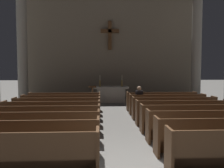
% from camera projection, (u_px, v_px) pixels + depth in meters
% --- Properties ---
extents(pew_left_row_1, '(3.54, 0.50, 0.95)m').
position_uv_depth(pew_left_row_1, '(6.00, 154.00, 4.42)').
color(pew_left_row_1, brown).
rests_on(pew_left_row_1, ground).
extents(pew_left_row_2, '(3.54, 0.50, 0.95)m').
position_uv_depth(pew_left_row_2, '(24.00, 138.00, 5.45)').
color(pew_left_row_2, brown).
rests_on(pew_left_row_2, ground).
extents(pew_left_row_3, '(3.54, 0.50, 0.95)m').
position_uv_depth(pew_left_row_3, '(36.00, 127.00, 6.48)').
color(pew_left_row_3, brown).
rests_on(pew_left_row_3, ground).
extents(pew_left_row_4, '(3.54, 0.50, 0.95)m').
position_uv_depth(pew_left_row_4, '(45.00, 119.00, 7.50)').
color(pew_left_row_4, brown).
rests_on(pew_left_row_4, ground).
extents(pew_left_row_5, '(3.54, 0.50, 0.95)m').
position_uv_depth(pew_left_row_5, '(52.00, 113.00, 8.53)').
color(pew_left_row_5, brown).
rests_on(pew_left_row_5, ground).
extents(pew_left_row_6, '(3.54, 0.50, 0.95)m').
position_uv_depth(pew_left_row_6, '(57.00, 109.00, 9.56)').
color(pew_left_row_6, brown).
rests_on(pew_left_row_6, ground).
extents(pew_left_row_7, '(3.54, 0.50, 0.95)m').
position_uv_depth(pew_left_row_7, '(61.00, 105.00, 10.59)').
color(pew_left_row_7, brown).
rests_on(pew_left_row_7, ground).
extents(pew_left_row_8, '(3.54, 0.50, 0.95)m').
position_uv_depth(pew_left_row_8, '(65.00, 102.00, 11.62)').
color(pew_left_row_8, brown).
rests_on(pew_left_row_8, ground).
extents(pew_right_row_3, '(3.54, 0.50, 0.95)m').
position_uv_depth(pew_right_row_3, '(207.00, 125.00, 6.71)').
color(pew_right_row_3, brown).
rests_on(pew_right_row_3, ground).
extents(pew_right_row_4, '(3.54, 0.50, 0.95)m').
position_uv_depth(pew_right_row_4, '(193.00, 118.00, 7.74)').
color(pew_right_row_4, brown).
rests_on(pew_right_row_4, ground).
extents(pew_right_row_5, '(3.54, 0.50, 0.95)m').
position_uv_depth(pew_right_row_5, '(182.00, 112.00, 8.77)').
color(pew_right_row_5, brown).
rests_on(pew_right_row_5, ground).
extents(pew_right_row_6, '(3.54, 0.50, 0.95)m').
position_uv_depth(pew_right_row_6, '(174.00, 108.00, 9.79)').
color(pew_right_row_6, brown).
rests_on(pew_right_row_6, ground).
extents(pew_right_row_7, '(3.54, 0.50, 0.95)m').
position_uv_depth(pew_right_row_7, '(167.00, 104.00, 10.82)').
color(pew_right_row_7, brown).
rests_on(pew_right_row_7, ground).
extents(pew_right_row_8, '(3.54, 0.50, 0.95)m').
position_uv_depth(pew_right_row_8, '(161.00, 101.00, 11.85)').
color(pew_right_row_8, brown).
rests_on(pew_right_row_8, ground).
extents(column_left_third, '(0.92, 0.92, 7.35)m').
position_uv_depth(column_left_third, '(22.00, 45.00, 14.38)').
color(column_left_third, '#9E998E').
rests_on(column_left_third, ground).
extents(column_right_third, '(0.92, 0.92, 7.35)m').
position_uv_depth(column_right_third, '(196.00, 46.00, 14.90)').
color(column_right_third, '#9E998E').
rests_on(column_right_third, ground).
extents(altar, '(2.20, 0.90, 1.01)m').
position_uv_depth(altar, '(111.00, 94.00, 14.76)').
color(altar, '#BCB7AD').
rests_on(altar, ground).
extents(candlestick_left, '(0.16, 0.16, 0.72)m').
position_uv_depth(candlestick_left, '(100.00, 83.00, 14.68)').
color(candlestick_left, '#B79338').
rests_on(candlestick_left, altar).
extents(candlestick_right, '(0.16, 0.16, 0.72)m').
position_uv_depth(candlestick_right, '(122.00, 83.00, 14.74)').
color(candlestick_right, '#B79338').
rests_on(candlestick_right, altar).
extents(apse_with_cross, '(12.03, 0.49, 8.17)m').
position_uv_depth(apse_with_cross, '(110.00, 42.00, 16.66)').
color(apse_with_cross, gray).
rests_on(apse_with_cross, ground).
extents(lectern, '(0.44, 0.36, 1.15)m').
position_uv_depth(lectern, '(92.00, 96.00, 13.50)').
color(lectern, brown).
rests_on(lectern, ground).
extents(lone_worshipper, '(0.32, 0.43, 1.32)m').
position_uv_depth(lone_worshipper, '(139.00, 100.00, 10.78)').
color(lone_worshipper, '#26262B').
rests_on(lone_worshipper, ground).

